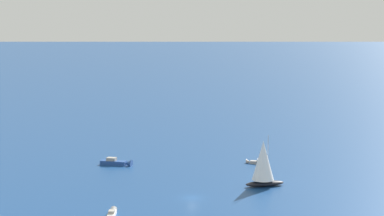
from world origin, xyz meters
TOP-DOWN VIEW (x-y plane):
  - ground_plane at (0.00, 0.00)m, footprint 2000.00×2000.00m
  - motorboat_inshore at (-5.45, -20.22)m, footprint 4.55×5.54m
  - motorboat_trailing at (-36.03, 15.01)m, footprint 9.00×5.26m
  - sailboat_mid_cluster at (7.69, 18.20)m, footprint 8.16×9.09m
  - motorboat_outer_ring_a at (-6.55, 38.78)m, footprint 6.04×3.67m

SIDE VIEW (x-z plane):
  - ground_plane at x=0.00m, z-range 0.00..0.00m
  - motorboat_inshore at x=-5.45m, z-range -0.38..1.28m
  - motorboat_outer_ring_a at x=-6.55m, z-range -0.40..1.32m
  - motorboat_trailing at x=-36.03m, z-range -0.59..1.96m
  - sailboat_mid_cluster at x=7.69m, z-range -0.54..11.82m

